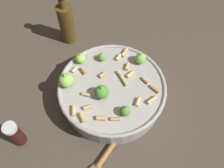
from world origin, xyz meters
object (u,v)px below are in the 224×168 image
(pepper_shaker, at_px, (15,134))
(wooden_spoon, at_px, (110,149))
(cooking_pan, at_px, (111,90))
(olive_oil_bottle, at_px, (66,23))

(pepper_shaker, relative_size, wooden_spoon, 0.42)
(cooking_pan, distance_m, olive_oil_bottle, 0.31)
(olive_oil_bottle, height_order, wooden_spoon, olive_oil_bottle)
(cooking_pan, relative_size, pepper_shaker, 3.35)
(pepper_shaker, bearing_deg, olive_oil_bottle, 110.35)
(cooking_pan, relative_size, wooden_spoon, 1.40)
(wooden_spoon, bearing_deg, pepper_shaker, -151.44)
(cooking_pan, distance_m, wooden_spoon, 0.17)
(wooden_spoon, bearing_deg, olive_oil_bottle, 144.57)
(pepper_shaker, xyz_separation_m, olive_oil_bottle, (-0.14, 0.39, 0.03))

